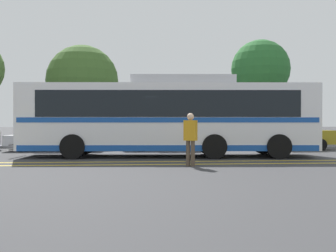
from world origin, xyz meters
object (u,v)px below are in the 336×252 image
at_px(parked_car_2, 168,136).
at_px(tree_3, 82,81).
at_px(parked_car_1, 55,138).
at_px(pedestrian_0, 190,136).
at_px(transit_bus, 168,116).
at_px(tree_0, 261,69).
at_px(parked_car_3, 289,135).

distance_m(parked_car_2, tree_3, 8.81).
distance_m(parked_car_1, pedestrian_0, 9.67).
xyz_separation_m(transit_bus, parked_car_1, (-5.55, 3.75, -1.11)).
bearing_deg(tree_0, transit_bus, -125.52).
height_order(parked_car_1, pedestrian_0, pedestrian_0).
xyz_separation_m(parked_car_1, tree_3, (0.51, 6.24, 3.62)).
bearing_deg(transit_bus, pedestrian_0, -169.44).
height_order(parked_car_1, parked_car_3, parked_car_3).
distance_m(pedestrian_0, tree_0, 16.21).
distance_m(parked_car_3, tree_3, 13.83).
xyz_separation_m(parked_car_2, parked_car_3, (6.60, -0.03, 0.02)).
relative_size(parked_car_1, parked_car_2, 1.01).
bearing_deg(pedestrian_0, parked_car_1, -21.51).
relative_size(transit_bus, parked_car_1, 2.63).
bearing_deg(parked_car_1, transit_bus, -119.77).
bearing_deg(parked_car_1, parked_car_2, -84.42).
bearing_deg(pedestrian_0, parked_car_2, -58.51).
bearing_deg(tree_0, parked_car_3, -94.08).
xyz_separation_m(parked_car_3, tree_3, (-11.89, 6.13, 3.50)).
distance_m(transit_bus, tree_0, 13.05).
relative_size(pedestrian_0, tree_0, 0.24).
distance_m(parked_car_1, parked_car_3, 12.41).
relative_size(parked_car_2, parked_car_3, 1.08).
height_order(parked_car_2, tree_0, tree_0).
relative_size(tree_0, tree_3, 1.09).
xyz_separation_m(parked_car_1, parked_car_2, (5.81, 0.14, 0.11)).
bearing_deg(tree_3, parked_car_3, -27.28).
bearing_deg(parked_car_3, tree_3, -118.87).
xyz_separation_m(tree_0, tree_3, (-12.35, -0.26, -0.96)).
xyz_separation_m(pedestrian_0, tree_3, (-5.48, 13.81, 3.24)).
height_order(parked_car_1, parked_car_2, parked_car_2).
height_order(transit_bus, parked_car_2, transit_bus).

